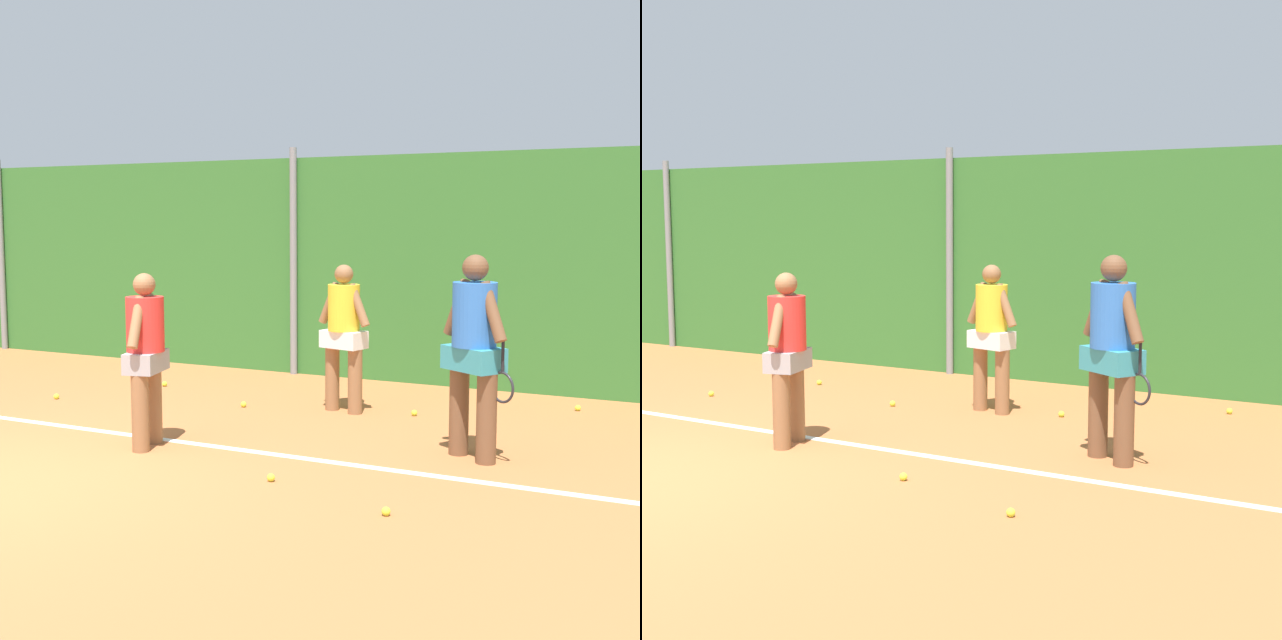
{
  "view_description": "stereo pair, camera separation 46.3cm",
  "coord_description": "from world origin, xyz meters",
  "views": [
    {
      "loc": [
        5.65,
        -4.92,
        2.15
      ],
      "look_at": [
        1.91,
        2.7,
        1.17
      ],
      "focal_mm": 48.95,
      "sensor_mm": 36.0,
      "label": 1
    },
    {
      "loc": [
        6.06,
        -4.7,
        2.15
      ],
      "look_at": [
        1.91,
        2.7,
        1.17
      ],
      "focal_mm": 48.95,
      "sensor_mm": 36.0,
      "label": 2
    }
  ],
  "objects": [
    {
      "name": "tennis_ball_3",
      "position": [
        -1.08,
        4.2,
        0.03
      ],
      "size": [
        0.07,
        0.07,
        0.07
      ],
      "primitive_type": "sphere",
      "color": "#CCDB33",
      "rests_on": "ground_plane"
    },
    {
      "name": "court_baseline_paint",
      "position": [
        0.0,
        1.93,
        0.0
      ],
      "size": [
        13.91,
        0.1,
        0.01
      ],
      "primitive_type": "cube",
      "color": "white",
      "rests_on": "ground_plane"
    },
    {
      "name": "tennis_ball_4",
      "position": [
        0.5,
        3.56,
        0.03
      ],
      "size": [
        0.07,
        0.07,
        0.07
      ],
      "primitive_type": "sphere",
      "color": "#CCDB33",
      "rests_on": "ground_plane"
    },
    {
      "name": "hedge_fence_backdrop",
      "position": [
        0.0,
        5.94,
        1.5
      ],
      "size": [
        19.03,
        0.25,
        3.0
      ],
      "primitive_type": "cube",
      "color": "#33702D",
      "rests_on": "ground_plane"
    },
    {
      "name": "player_midcourt",
      "position": [
        3.49,
        2.6,
        1.04
      ],
      "size": [
        0.76,
        0.55,
        1.85
      ],
      "rotation": [
        0.0,
        0.0,
        5.74
      ],
      "color": "brown",
      "rests_on": "ground_plane"
    },
    {
      "name": "tennis_ball_2",
      "position": [
        2.43,
        4.01,
        0.03
      ],
      "size": [
        0.07,
        0.07,
        0.07
      ],
      "primitive_type": "sphere",
      "color": "#CCDB33",
      "rests_on": "ground_plane"
    },
    {
      "name": "tennis_ball_7",
      "position": [
        -1.76,
        2.96,
        0.03
      ],
      "size": [
        0.07,
        0.07,
        0.07
      ],
      "primitive_type": "sphere",
      "color": "#CCDB33",
      "rests_on": "ground_plane"
    },
    {
      "name": "ground_plane",
      "position": [
        0.0,
        1.74,
        0.0
      ],
      "size": [
        29.28,
        29.28,
        0.0
      ],
      "primitive_type": "plane",
      "color": "#B76638"
    },
    {
      "name": "tennis_ball_1",
      "position": [
        3.37,
        0.83,
        0.03
      ],
      "size": [
        0.07,
        0.07,
        0.07
      ],
      "primitive_type": "sphere",
      "color": "#CCDB33",
      "rests_on": "ground_plane"
    },
    {
      "name": "fence_post_center",
      "position": [
        0.0,
        5.76,
        1.57
      ],
      "size": [
        0.1,
        0.1,
        3.14
      ],
      "primitive_type": "cylinder",
      "color": "gray",
      "rests_on": "ground_plane"
    },
    {
      "name": "tennis_ball_8",
      "position": [
        2.2,
        1.19,
        0.03
      ],
      "size": [
        0.07,
        0.07,
        0.07
      ],
      "primitive_type": "sphere",
      "color": "#CCDB33",
      "rests_on": "ground_plane"
    },
    {
      "name": "player_backcourt_far",
      "position": [
        1.64,
        3.86,
        0.93
      ],
      "size": [
        0.68,
        0.39,
        1.66
      ],
      "rotation": [
        0.0,
        0.0,
        2.91
      ],
      "color": "#8C603D",
      "rests_on": "ground_plane"
    },
    {
      "name": "fence_post_left",
      "position": [
        -5.49,
        5.76,
        1.57
      ],
      "size": [
        0.1,
        0.1,
        3.14
      ],
      "primitive_type": "cylinder",
      "color": "gray",
      "rests_on": "ground_plane"
    },
    {
      "name": "tennis_ball_6",
      "position": [
        4.01,
        5.06,
        0.03
      ],
      "size": [
        0.07,
        0.07,
        0.07
      ],
      "primitive_type": "sphere",
      "color": "#CCDB33",
      "rests_on": "ground_plane"
    },
    {
      "name": "player_foreground_near",
      "position": [
        0.6,
        1.64,
        0.93
      ],
      "size": [
        0.4,
        0.74,
        1.66
      ],
      "rotation": [
        0.0,
        0.0,
        1.83
      ],
      "color": "#8C603D",
      "rests_on": "ground_plane"
    }
  ]
}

